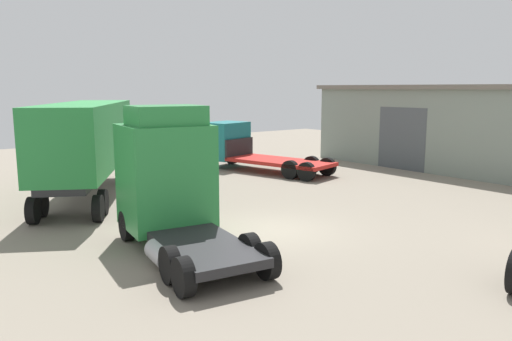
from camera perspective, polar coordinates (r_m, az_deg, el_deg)
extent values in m
plane|color=gray|center=(16.82, 1.86, -6.83)|extent=(60.00, 60.00, 0.00)
cube|color=#4C5156|center=(30.16, 16.33, 3.52)|extent=(3.20, 0.08, 3.60)
cube|color=#28843D|center=(22.63, -18.75, 3.87)|extent=(10.11, 7.34, 2.72)
cube|color=#232326|center=(22.80, -18.55, 0.16)|extent=(9.73, 6.69, 0.24)
cube|color=#232326|center=(25.90, -19.00, -0.32)|extent=(0.22, 0.22, 1.11)
cube|color=#232326|center=(25.63, -15.49, -0.24)|extent=(0.22, 0.22, 1.11)
cylinder|color=black|center=(20.02, -23.32, -3.53)|extent=(0.99, 0.75, 0.97)
cylinder|color=black|center=(19.53, -17.09, -3.48)|extent=(0.99, 0.75, 0.97)
cylinder|color=black|center=(19.08, -24.13, -4.19)|extent=(0.99, 0.75, 0.97)
cylinder|color=black|center=(18.57, -17.60, -4.16)|extent=(0.99, 0.75, 0.97)
cube|color=#28843D|center=(15.54, -10.30, -0.60)|extent=(2.75, 2.84, 3.14)
cube|color=#28843D|center=(15.14, -10.26, 6.20)|extent=(1.98, 2.33, 0.60)
cube|color=black|center=(16.54, -11.68, 2.16)|extent=(0.40, 2.09, 1.13)
cube|color=#232326|center=(13.16, -5.82, -8.85)|extent=(3.87, 2.53, 0.24)
cylinder|color=#B2B2B7|center=(13.41, -10.82, -9.38)|extent=(1.17, 0.72, 0.56)
cylinder|color=black|center=(16.14, -14.55, -6.10)|extent=(0.98, 0.44, 0.94)
cylinder|color=black|center=(16.79, -7.25, -5.26)|extent=(0.98, 0.44, 0.94)
cylinder|color=black|center=(12.47, -9.79, -10.58)|extent=(0.98, 0.44, 0.94)
cylinder|color=black|center=(13.30, -0.71, -9.14)|extent=(0.98, 0.44, 0.94)
cylinder|color=black|center=(11.68, -8.29, -11.95)|extent=(0.98, 0.44, 0.94)
cylinder|color=black|center=(12.56, 1.28, -10.28)|extent=(0.98, 0.44, 0.94)
cube|color=#197075|center=(29.98, -3.45, 3.45)|extent=(2.43, 2.79, 2.20)
cube|color=black|center=(30.55, -4.75, 4.29)|extent=(0.57, 1.98, 0.88)
cube|color=red|center=(27.65, 2.74, 1.03)|extent=(6.43, 3.79, 0.20)
cube|color=#232326|center=(29.35, -1.93, 2.60)|extent=(0.70, 2.36, 1.10)
cylinder|color=black|center=(29.65, -5.42, 1.21)|extent=(1.03, 0.53, 0.98)
cylinder|color=black|center=(31.19, -2.77, 1.65)|extent=(1.03, 0.53, 0.98)
cylinder|color=black|center=(26.03, 3.93, 0.09)|extent=(1.03, 0.53, 0.98)
cylinder|color=black|center=(27.77, 6.37, 0.64)|extent=(1.03, 0.53, 0.98)
cylinder|color=black|center=(25.49, 5.79, -0.14)|extent=(1.03, 0.53, 0.98)
cylinder|color=black|center=(27.27, 8.15, 0.44)|extent=(1.03, 0.53, 0.98)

